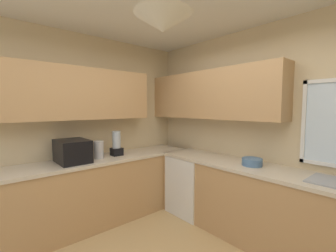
% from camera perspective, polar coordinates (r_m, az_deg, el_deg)
% --- Properties ---
extents(room_shell, '(4.02, 3.60, 2.72)m').
position_cam_1_polar(room_shell, '(2.33, 2.45, 8.87)').
color(room_shell, beige).
rests_on(room_shell, ground_plane).
extents(counter_run_left, '(0.65, 3.21, 0.91)m').
position_cam_1_polar(counter_run_left, '(3.37, -20.07, -15.70)').
color(counter_run_left, tan).
rests_on(counter_run_left, ground_plane).
extents(counter_run_back, '(3.11, 0.65, 0.91)m').
position_cam_1_polar(counter_run_back, '(3.00, 24.50, -18.47)').
color(counter_run_back, tan).
rests_on(counter_run_back, ground_plane).
extents(dishwasher, '(0.60, 0.60, 0.87)m').
position_cam_1_polar(dishwasher, '(3.60, 6.19, -14.50)').
color(dishwasher, white).
rests_on(dishwasher, ground_plane).
extents(microwave, '(0.48, 0.36, 0.29)m').
position_cam_1_polar(microwave, '(3.16, -23.12, -5.86)').
color(microwave, black).
rests_on(microwave, counter_run_left).
extents(kettle, '(0.13, 0.13, 0.24)m').
position_cam_1_polar(kettle, '(3.27, -17.19, -5.77)').
color(kettle, '#B7B7BC').
rests_on(kettle, counter_run_left).
extents(bowl, '(0.24, 0.24, 0.09)m').
position_cam_1_polar(bowl, '(2.94, 20.59, -8.54)').
color(bowl, '#4C7099').
rests_on(bowl, counter_run_back).
extents(blender_appliance, '(0.15, 0.15, 0.36)m').
position_cam_1_polar(blender_appliance, '(3.40, -12.94, -4.60)').
color(blender_appliance, black).
rests_on(blender_appliance, counter_run_left).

